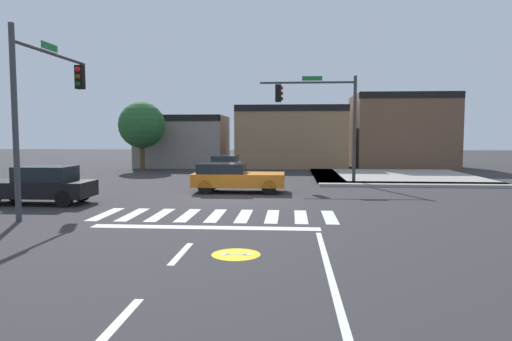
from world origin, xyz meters
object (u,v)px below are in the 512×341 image
car_orange (235,177)px  traffic_signal_northeast (321,109)px  car_black (40,185)px  roadside_tree (142,125)px  traffic_signal_southwest (46,92)px  car_silver (224,166)px

car_orange → traffic_signal_northeast: bearing=43.9°
car_black → roadside_tree: (-1.19, 16.40, 2.63)m
car_black → roadside_tree: 16.65m
car_black → car_orange: bearing=-149.4°
traffic_signal_southwest → roadside_tree: size_ratio=1.21×
traffic_signal_southwest → car_silver: bearing=-17.3°
car_orange → roadside_tree: size_ratio=0.84×
traffic_signal_southwest → car_black: traffic_signal_southwest is taller
traffic_signal_southwest → car_orange: (5.94, 5.87, -3.49)m
car_silver → roadside_tree: roadside_tree is taller
car_orange → car_black: car_black is taller
traffic_signal_northeast → car_black: (-11.44, -8.34, -3.38)m
traffic_signal_northeast → roadside_tree: bearing=-32.5°
traffic_signal_southwest → roadside_tree: (-2.45, 18.02, -0.82)m
traffic_signal_southwest → roadside_tree: bearing=7.7°
traffic_signal_northeast → car_silver: traffic_signal_northeast is taller
roadside_tree → traffic_signal_southwest: bearing=-82.3°
traffic_signal_southwest → roadside_tree: 18.20m
roadside_tree → car_black: bearing=-85.8°
car_silver → traffic_signal_southwest: bearing=-17.3°
car_orange → car_black: 8.36m
car_orange → car_silver: car_orange is taller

